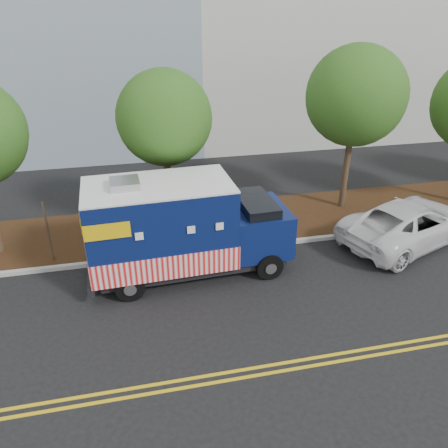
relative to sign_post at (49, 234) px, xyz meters
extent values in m
plane|color=black|center=(5.22, -1.86, -1.20)|extent=(120.00, 120.00, 0.00)
cube|color=#9E9E99|center=(5.22, -0.46, -1.12)|extent=(120.00, 0.18, 0.15)
cube|color=black|center=(5.22, 1.64, -1.12)|extent=(120.00, 4.00, 0.15)
cube|color=gold|center=(5.22, -6.31, -1.19)|extent=(120.00, 0.10, 0.01)
cube|color=gold|center=(5.22, -6.56, -1.19)|extent=(120.00, 0.10, 0.01)
cylinder|color=#38281C|center=(4.33, 1.53, 0.67)|extent=(0.26, 0.26, 3.74)
sphere|color=#295518|center=(4.33, 1.53, 3.40)|extent=(3.44, 3.44, 3.44)
cylinder|color=#38281C|center=(11.98, 2.02, 0.78)|extent=(0.26, 0.26, 3.95)
sphere|color=#295518|center=(11.98, 2.02, 3.75)|extent=(3.98, 3.98, 3.98)
cube|color=#473828|center=(0.00, 0.00, 0.00)|extent=(0.06, 0.06, 2.40)
cube|color=black|center=(4.73, -1.49, -0.74)|extent=(6.20, 2.35, 0.31)
cube|color=#0A174B|center=(3.75, -1.54, 0.76)|extent=(4.69, 2.72, 2.62)
cube|color=red|center=(3.75, -1.54, -0.16)|extent=(4.74, 2.78, 0.82)
cube|color=white|center=(3.75, -1.54, 2.10)|extent=(4.69, 2.72, 0.07)
cube|color=#B7B7BA|center=(2.77, -1.58, 2.24)|extent=(0.91, 0.91, 0.24)
cube|color=#0A174B|center=(7.02, -1.39, 0.16)|extent=(2.07, 2.43, 1.53)
cube|color=black|center=(6.96, -1.39, 0.90)|extent=(1.19, 2.18, 0.71)
cube|color=black|center=(8.02, -1.34, -0.35)|extent=(0.19, 2.18, 0.33)
cube|color=black|center=(1.40, -1.64, -0.71)|extent=(0.31, 2.46, 0.31)
cube|color=#B7B7BA|center=(1.44, -1.64, 0.82)|extent=(0.13, 1.96, 2.07)
cube|color=#B7B7BA|center=(4.01, -0.22, 0.82)|extent=(1.96, 0.13, 1.20)
cube|color=#E2B60B|center=(2.17, -2.91, 1.36)|extent=(1.31, 0.08, 0.49)
cube|color=#E2B60B|center=(2.05, -0.31, 1.36)|extent=(1.31, 0.08, 0.49)
cylinder|color=black|center=(7.18, -2.49, -0.74)|extent=(0.93, 0.35, 0.92)
cylinder|color=black|center=(7.08, -0.27, -0.74)|extent=(0.93, 0.35, 0.92)
cylinder|color=black|center=(2.60, -2.70, -0.74)|extent=(0.93, 0.35, 0.92)
cylinder|color=black|center=(2.50, -0.48, -0.74)|extent=(0.93, 0.35, 0.92)
imported|color=silver|center=(13.13, -1.25, -0.39)|extent=(6.38, 4.54, 1.62)
camera|label=1|loc=(3.08, -14.14, 7.21)|focal=35.00mm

